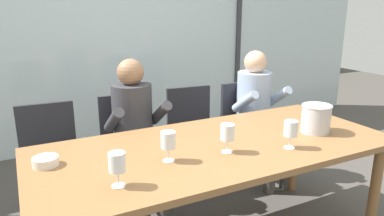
{
  "coord_description": "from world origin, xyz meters",
  "views": [
    {
      "loc": [
        -1.1,
        -1.81,
        1.6
      ],
      "look_at": [
        0.0,
        0.35,
        0.91
      ],
      "focal_mm": 33.42,
      "sensor_mm": 36.0,
      "label": 1
    }
  ],
  "objects_px": {
    "dining_table": "(217,155)",
    "ice_bucket_primary": "(316,118)",
    "person_pale_blue_shirt": "(259,107)",
    "wine_glass_by_right_taster": "(228,134)",
    "wine_glass_near_bucket": "(117,163)",
    "wine_glass_by_left_taster": "(291,129)",
    "person_charcoal_jacket": "(136,125)",
    "chair_right_of_center": "(245,121)",
    "chair_left_of_center": "(128,140)",
    "chair_center": "(193,129)",
    "tasting_bowl": "(45,161)",
    "wine_glass_center_pour": "(168,141)",
    "chair_near_curtain": "(50,154)"
  },
  "relations": [
    {
      "from": "ice_bucket_primary",
      "to": "wine_glass_near_bucket",
      "type": "bearing_deg",
      "value": -174.01
    },
    {
      "from": "person_pale_blue_shirt",
      "to": "wine_glass_by_right_taster",
      "type": "bearing_deg",
      "value": -136.35
    },
    {
      "from": "wine_glass_by_left_taster",
      "to": "wine_glass_by_right_taster",
      "type": "relative_size",
      "value": 1.0
    },
    {
      "from": "person_charcoal_jacket",
      "to": "wine_glass_near_bucket",
      "type": "distance_m",
      "value": 1.13
    },
    {
      "from": "wine_glass_near_bucket",
      "to": "chair_center",
      "type": "bearing_deg",
      "value": 49.75
    },
    {
      "from": "tasting_bowl",
      "to": "dining_table",
      "type": "bearing_deg",
      "value": -8.45
    },
    {
      "from": "person_pale_blue_shirt",
      "to": "tasting_bowl",
      "type": "relative_size",
      "value": 8.71
    },
    {
      "from": "chair_near_curtain",
      "to": "tasting_bowl",
      "type": "distance_m",
      "value": 0.81
    },
    {
      "from": "ice_bucket_primary",
      "to": "wine_glass_by_left_taster",
      "type": "distance_m",
      "value": 0.39
    },
    {
      "from": "chair_near_curtain",
      "to": "wine_glass_near_bucket",
      "type": "distance_m",
      "value": 1.25
    },
    {
      "from": "tasting_bowl",
      "to": "wine_glass_center_pour",
      "type": "bearing_deg",
      "value": -21.55
    },
    {
      "from": "person_charcoal_jacket",
      "to": "wine_glass_by_left_taster",
      "type": "xyz_separation_m",
      "value": [
        0.65,
        -1.03,
        0.18
      ]
    },
    {
      "from": "chair_center",
      "to": "wine_glass_near_bucket",
      "type": "distance_m",
      "value": 1.61
    },
    {
      "from": "chair_near_curtain",
      "to": "wine_glass_by_left_taster",
      "type": "xyz_separation_m",
      "value": [
        1.29,
        -1.17,
        0.36
      ]
    },
    {
      "from": "chair_center",
      "to": "wine_glass_by_right_taster",
      "type": "height_order",
      "value": "wine_glass_by_right_taster"
    },
    {
      "from": "person_pale_blue_shirt",
      "to": "ice_bucket_primary",
      "type": "height_order",
      "value": "person_pale_blue_shirt"
    },
    {
      "from": "chair_right_of_center",
      "to": "wine_glass_center_pour",
      "type": "height_order",
      "value": "wine_glass_center_pour"
    },
    {
      "from": "person_pale_blue_shirt",
      "to": "tasting_bowl",
      "type": "bearing_deg",
      "value": -162.83
    },
    {
      "from": "dining_table",
      "to": "ice_bucket_primary",
      "type": "height_order",
      "value": "ice_bucket_primary"
    },
    {
      "from": "person_charcoal_jacket",
      "to": "tasting_bowl",
      "type": "xyz_separation_m",
      "value": [
        -0.72,
        -0.62,
        0.09
      ]
    },
    {
      "from": "chair_center",
      "to": "wine_glass_by_left_taster",
      "type": "distance_m",
      "value": 1.25
    },
    {
      "from": "chair_near_curtain",
      "to": "ice_bucket_primary",
      "type": "distance_m",
      "value": 1.97
    },
    {
      "from": "dining_table",
      "to": "person_charcoal_jacket",
      "type": "bearing_deg",
      "value": 109.96
    },
    {
      "from": "person_pale_blue_shirt",
      "to": "tasting_bowl",
      "type": "height_order",
      "value": "person_pale_blue_shirt"
    },
    {
      "from": "chair_right_of_center",
      "to": "chair_left_of_center",
      "type": "bearing_deg",
      "value": 175.74
    },
    {
      "from": "person_pale_blue_shirt",
      "to": "ice_bucket_primary",
      "type": "bearing_deg",
      "value": -102.91
    },
    {
      "from": "ice_bucket_primary",
      "to": "wine_glass_center_pour",
      "type": "distance_m",
      "value": 1.1
    },
    {
      "from": "chair_near_curtain",
      "to": "person_pale_blue_shirt",
      "type": "distance_m",
      "value": 1.85
    },
    {
      "from": "chair_left_of_center",
      "to": "person_pale_blue_shirt",
      "type": "bearing_deg",
      "value": -1.76
    },
    {
      "from": "ice_bucket_primary",
      "to": "wine_glass_by_left_taster",
      "type": "xyz_separation_m",
      "value": [
        -0.36,
        -0.15,
        0.02
      ]
    },
    {
      "from": "chair_center",
      "to": "wine_glass_by_right_taster",
      "type": "distance_m",
      "value": 1.18
    },
    {
      "from": "person_pale_blue_shirt",
      "to": "wine_glass_near_bucket",
      "type": "relative_size",
      "value": 7.0
    },
    {
      "from": "chair_left_of_center",
      "to": "chair_center",
      "type": "bearing_deg",
      "value": 7.09
    },
    {
      "from": "ice_bucket_primary",
      "to": "chair_right_of_center",
      "type": "bearing_deg",
      "value": 82.09
    },
    {
      "from": "person_pale_blue_shirt",
      "to": "wine_glass_by_right_taster",
      "type": "height_order",
      "value": "person_pale_blue_shirt"
    },
    {
      "from": "chair_center",
      "to": "wine_glass_by_right_taster",
      "type": "xyz_separation_m",
      "value": [
        -0.32,
        -1.08,
        0.35
      ]
    },
    {
      "from": "chair_center",
      "to": "person_charcoal_jacket",
      "type": "height_order",
      "value": "person_charcoal_jacket"
    },
    {
      "from": "person_pale_blue_shirt",
      "to": "chair_left_of_center",
      "type": "bearing_deg",
      "value": 172.13
    },
    {
      "from": "wine_glass_near_bucket",
      "to": "wine_glass_by_right_taster",
      "type": "bearing_deg",
      "value": 9.87
    },
    {
      "from": "chair_left_of_center",
      "to": "tasting_bowl",
      "type": "bearing_deg",
      "value": -126.44
    },
    {
      "from": "dining_table",
      "to": "wine_glass_by_left_taster",
      "type": "height_order",
      "value": "wine_glass_by_left_taster"
    },
    {
      "from": "chair_left_of_center",
      "to": "person_pale_blue_shirt",
      "type": "height_order",
      "value": "person_pale_blue_shirt"
    },
    {
      "from": "chair_center",
      "to": "tasting_bowl",
      "type": "distance_m",
      "value": 1.55
    },
    {
      "from": "ice_bucket_primary",
      "to": "wine_glass_center_pour",
      "type": "xyz_separation_m",
      "value": [
        -1.1,
        0.01,
        0.02
      ]
    },
    {
      "from": "wine_glass_by_left_taster",
      "to": "wine_glass_near_bucket",
      "type": "height_order",
      "value": "same"
    },
    {
      "from": "chair_left_of_center",
      "to": "wine_glass_center_pour",
      "type": "xyz_separation_m",
      "value": [
        -0.06,
        -1.02,
        0.35
      ]
    },
    {
      "from": "chair_right_of_center",
      "to": "wine_glass_near_bucket",
      "type": "bearing_deg",
      "value": -147.13
    },
    {
      "from": "wine_glass_center_pour",
      "to": "dining_table",
      "type": "bearing_deg",
      "value": 14.63
    },
    {
      "from": "dining_table",
      "to": "wine_glass_by_right_taster",
      "type": "distance_m",
      "value": 0.23
    },
    {
      "from": "tasting_bowl",
      "to": "wine_glass_by_right_taster",
      "type": "height_order",
      "value": "wine_glass_by_right_taster"
    }
  ]
}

